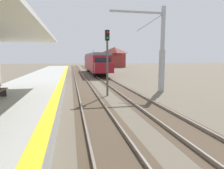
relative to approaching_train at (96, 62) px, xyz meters
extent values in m
cube|color=#A8A8A3|center=(-7.80, -23.38, -1.73)|extent=(5.00, 80.00, 0.90)
cube|color=yellow|center=(-5.55, -23.38, -1.27)|extent=(0.50, 80.00, 0.01)
cube|color=#4C3D2D|center=(-3.40, -19.38, -2.17)|extent=(2.34, 120.00, 0.01)
cube|color=slate|center=(-4.12, -19.38, -2.09)|extent=(0.08, 120.00, 0.15)
cube|color=slate|center=(-2.68, -19.38, -2.09)|extent=(0.08, 120.00, 0.15)
cube|color=#4C3D2D|center=(0.00, -19.38, -2.17)|extent=(2.34, 120.00, 0.01)
cube|color=slate|center=(-0.72, -19.38, -2.09)|extent=(0.08, 120.00, 0.15)
cube|color=slate|center=(0.72, -19.38, -2.09)|extent=(0.08, 120.00, 0.15)
cube|color=maroon|center=(0.00, 0.38, -0.11)|extent=(2.90, 18.00, 2.70)
cube|color=slate|center=(0.00, 0.38, 1.46)|extent=(2.67, 18.00, 0.44)
cube|color=black|center=(0.00, -8.64, 0.30)|extent=(2.32, 0.06, 1.21)
cube|color=maroon|center=(0.00, -9.42, -0.58)|extent=(2.78, 1.60, 1.49)
cube|color=black|center=(1.46, 0.38, 0.30)|extent=(0.04, 15.84, 0.86)
cylinder|color=#333333|center=(0.00, 3.98, 2.13)|extent=(0.06, 0.06, 0.90)
cube|color=black|center=(0.00, -5.47, -1.82)|extent=(2.17, 2.20, 0.72)
cube|color=black|center=(0.00, 6.23, -1.82)|extent=(2.17, 2.20, 0.72)
cylinder|color=#4C4C4C|center=(-1.83, -22.32, 0.02)|extent=(0.16, 0.16, 4.40)
cube|color=black|center=(-1.83, -22.32, 2.62)|extent=(0.32, 0.24, 0.80)
sphere|color=red|center=(-1.83, -22.46, 2.84)|extent=(0.16, 0.16, 0.16)
sphere|color=green|center=(-1.83, -22.46, 2.40)|extent=(0.16, 0.16, 0.16)
cube|color=#9EA3A8|center=(3.36, -21.27, -0.30)|extent=(0.40, 0.40, 3.75)
cube|color=#9EA3A8|center=(3.36, -21.27, 3.45)|extent=(0.28, 0.28, 3.75)
cube|color=#9EA3A8|center=(0.96, -21.27, 4.72)|extent=(4.80, 0.16, 0.16)
cylinder|color=#9EA3A8|center=(2.16, -21.27, 3.92)|extent=(2.47, 0.07, 1.60)
cube|color=#333333|center=(-8.47, -25.92, -1.06)|extent=(0.36, 0.08, 0.44)
cube|color=maroon|center=(8.91, 23.64, 0.02)|extent=(6.00, 4.80, 4.40)
pyramid|color=maroon|center=(8.91, 23.64, 3.22)|extent=(6.60, 5.28, 2.00)
camera|label=1|loc=(-4.68, -37.88, 0.89)|focal=31.72mm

